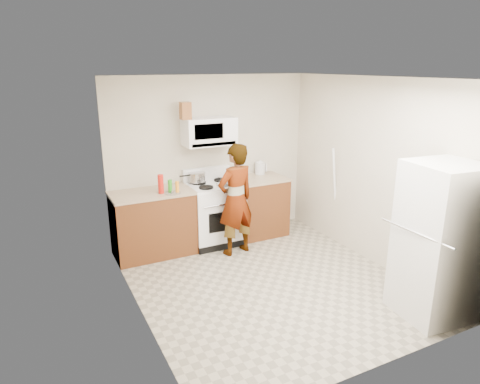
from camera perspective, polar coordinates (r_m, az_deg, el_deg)
floor at (r=5.53m, az=3.84°, el=-11.93°), size 3.60×3.60×0.00m
back_wall at (r=6.60m, az=-3.86°, el=4.47°), size 3.20×0.02×2.50m
right_wall at (r=6.00m, az=17.30°, el=2.49°), size 0.02×3.60×2.50m
cabinet_left at (r=6.24m, az=-11.48°, el=-4.26°), size 1.12×0.62×0.90m
counter_left at (r=6.09m, az=-11.73°, el=-0.15°), size 1.14×0.64×0.03m
cabinet_right at (r=6.85m, az=2.50°, el=-2.01°), size 0.80×0.62×0.90m
counter_right at (r=6.71m, az=2.55°, el=1.77°), size 0.82×0.64×0.03m
gas_range at (r=6.50m, az=-3.48°, el=-2.73°), size 0.76×0.65×1.13m
microwave at (r=6.32m, az=-4.14°, el=8.06°), size 0.76×0.38×0.40m
person at (r=6.03m, az=-0.58°, el=-1.05°), size 0.65×0.50×1.61m
fridge at (r=4.99m, az=24.99°, el=-6.04°), size 0.77×0.77×1.70m
kettle at (r=6.91m, az=2.68°, el=3.19°), size 0.17×0.17×0.19m
jug at (r=6.11m, az=-7.30°, el=10.70°), size 0.14×0.14×0.24m
saucepan at (r=6.42m, az=-5.76°, el=1.97°), size 0.32×0.32×0.13m
tray at (r=6.28m, az=-1.85°, el=1.09°), size 0.29×0.23×0.05m
bottle_spray at (r=5.96m, az=-10.52°, el=1.05°), size 0.10×0.10×0.26m
bottle_hot_sauce at (r=5.97m, az=-8.37°, el=0.67°), size 0.07×0.07×0.16m
bottle_green_cap at (r=5.97m, az=-9.30°, el=0.76°), size 0.07×0.07×0.18m
pot_lid at (r=5.96m, az=-8.99°, el=-0.13°), size 0.28×0.28×0.01m
broom at (r=6.68m, az=12.55°, el=-0.28°), size 0.31×0.15×1.46m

